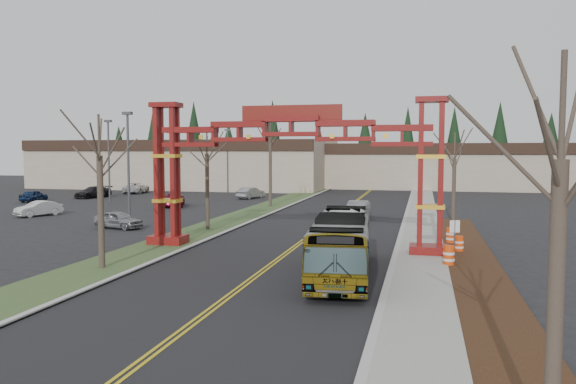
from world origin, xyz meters
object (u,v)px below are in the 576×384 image
(parked_car_far_b, at_px, (136,188))
(retail_building_west, at_px, (189,164))
(parked_car_mid_a, at_px, (174,200))
(light_pole_near, at_px, (128,159))
(gateway_arch, at_px, (291,150))
(light_pole_mid, at_px, (109,155))
(barrel_north, at_px, (451,236))
(parked_car_mid_b, at_px, (34,196))
(retail_building_east, at_px, (439,165))
(bare_tree_median_near, at_px, (99,156))
(street_sign, at_px, (455,233))
(transit_bus, at_px, (342,244))
(barrel_south, at_px, (449,256))
(parked_car_near_a, at_px, (119,220))
(parked_car_near_b, at_px, (38,209))
(bare_tree_median_mid, at_px, (207,154))
(light_pole_far, at_px, (228,156))
(parked_car_far_c, at_px, (93,192))
(parked_car_far_a, at_px, (251,193))
(bare_tree_right_near, at_px, (561,162))
(bare_tree_median_far, at_px, (270,144))
(bare_tree_right_far, at_px, (455,159))
(silver_sedan, at_px, (358,210))
(barrel_mid, at_px, (459,245))

(parked_car_far_b, bearing_deg, retail_building_west, -103.87)
(parked_car_mid_a, relative_size, light_pole_near, 0.54)
(gateway_arch, distance_m, light_pole_mid, 36.90)
(barrel_north, bearing_deg, light_pole_near, 168.55)
(barrel_north, bearing_deg, parked_car_mid_b, 156.80)
(retail_building_east, bearing_deg, bare_tree_median_near, -104.53)
(retail_building_west, bearing_deg, parked_car_far_b, -94.22)
(parked_car_far_b, xyz_separation_m, street_sign, (40.40, -40.47, 0.93))
(transit_bus, relative_size, barrel_south, 9.79)
(parked_car_near_a, xyz_separation_m, barrel_south, (23.87, -8.80, -0.12))
(parked_car_near_b, bearing_deg, retail_building_west, 117.51)
(street_sign, bearing_deg, parked_car_mid_a, 137.91)
(bare_tree_median_mid, height_order, barrel_south, bare_tree_median_mid)
(light_pole_mid, height_order, light_pole_far, light_pole_mid)
(parked_car_mid_b, bearing_deg, bare_tree_median_mid, 142.58)
(gateway_arch, xyz_separation_m, parked_car_far_c, (-32.67, 30.08, -5.27))
(parked_car_mid_b, height_order, bare_tree_median_mid, bare_tree_median_mid)
(parked_car_far_c, bearing_deg, bare_tree_median_mid, -25.40)
(parked_car_mid_b, relative_size, light_pole_near, 0.44)
(parked_car_far_a, height_order, light_pole_near, light_pole_near)
(bare_tree_right_near, height_order, barrel_south, bare_tree_right_near)
(parked_car_near_a, xyz_separation_m, parked_car_far_b, (-16.23, 32.38, 0.06))
(retail_building_west, xyz_separation_m, parked_car_near_a, (15.08, -48.06, -3.09))
(parked_car_far_b, relative_size, bare_tree_median_far, 0.59)
(bare_tree_right_far, bearing_deg, light_pole_mid, 163.85)
(bare_tree_right_far, bearing_deg, light_pole_far, 135.59)
(parked_car_near_b, bearing_deg, light_pole_near, 11.02)
(parked_car_far_b, distance_m, barrel_north, 52.88)
(parked_car_far_c, bearing_deg, transit_bus, -26.65)
(bare_tree_median_mid, relative_size, light_pole_near, 0.84)
(bare_tree_median_mid, bearing_deg, retail_building_east, 71.96)
(parked_car_near_b, distance_m, parked_car_mid_a, 13.69)
(bare_tree_median_far, bearing_deg, bare_tree_median_mid, -90.00)
(parked_car_near_a, distance_m, light_pole_mid, 23.14)
(gateway_arch, xyz_separation_m, parked_car_far_a, (-13.10, 33.74, -5.28))
(retail_building_west, relative_size, silver_sedan, 9.69)
(bare_tree_median_near, bearing_deg, light_pole_near, 115.27)
(gateway_arch, distance_m, barrel_south, 10.86)
(bare_tree_median_near, relative_size, bare_tree_median_far, 0.87)
(barrel_south, bearing_deg, parked_car_far_a, 121.03)
(bare_tree_median_far, relative_size, bare_tree_right_far, 1.21)
(light_pole_mid, bearing_deg, parked_car_mid_b, -173.85)
(silver_sedan, relative_size, parked_car_far_b, 0.90)
(transit_bus, distance_m, light_pole_near, 25.56)
(silver_sedan, height_order, parked_car_mid_b, silver_sedan)
(transit_bus, distance_m, street_sign, 6.65)
(parked_car_near_a, xyz_separation_m, light_pole_near, (-1.07, 3.53, 4.59))
(transit_bus, relative_size, silver_sedan, 2.26)
(gateway_arch, bearing_deg, barrel_mid, 7.80)
(parked_car_near_a, height_order, light_pole_mid, light_pole_mid)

